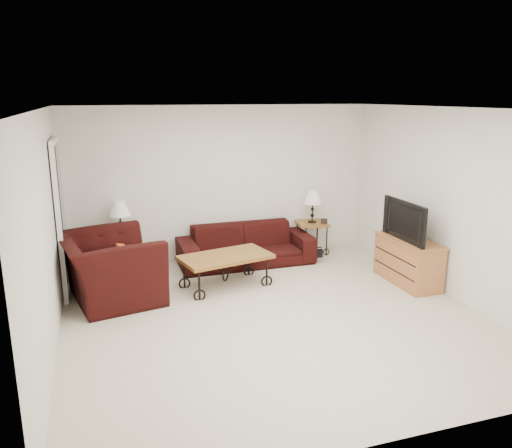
{
  "coord_description": "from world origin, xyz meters",
  "views": [
    {
      "loc": [
        -1.97,
        -5.45,
        2.64
      ],
      "look_at": [
        0.0,
        0.7,
        1.0
      ],
      "focal_mm": 35.55,
      "sensor_mm": 36.0,
      "label": 1
    }
  ],
  "objects_px": {
    "side_table_left": "(123,255)",
    "television": "(410,220)",
    "side_table_right": "(312,238)",
    "lamp_right": "(312,206)",
    "armchair": "(110,268)",
    "backpack": "(313,249)",
    "tv_stand": "(408,261)",
    "coffee_table": "(226,271)",
    "sofa": "(246,245)",
    "lamp_left": "(120,219)"
  },
  "relations": [
    {
      "from": "side_table_left",
      "to": "lamp_right",
      "type": "bearing_deg",
      "value": 0.0
    },
    {
      "from": "armchair",
      "to": "side_table_right",
      "type": "bearing_deg",
      "value": -84.53
    },
    {
      "from": "sofa",
      "to": "lamp_right",
      "type": "xyz_separation_m",
      "value": [
        1.23,
        0.18,
        0.51
      ]
    },
    {
      "from": "side_table_right",
      "to": "lamp_right",
      "type": "relative_size",
      "value": 1.0
    },
    {
      "from": "backpack",
      "to": "tv_stand",
      "type": "bearing_deg",
      "value": -37.9
    },
    {
      "from": "coffee_table",
      "to": "television",
      "type": "height_order",
      "value": "television"
    },
    {
      "from": "side_table_right",
      "to": "coffee_table",
      "type": "relative_size",
      "value": 0.44
    },
    {
      "from": "lamp_right",
      "to": "backpack",
      "type": "distance_m",
      "value": 0.76
    },
    {
      "from": "sofa",
      "to": "lamp_right",
      "type": "height_order",
      "value": "lamp_right"
    },
    {
      "from": "armchair",
      "to": "tv_stand",
      "type": "bearing_deg",
      "value": -111.13
    },
    {
      "from": "tv_stand",
      "to": "side_table_right",
      "type": "bearing_deg",
      "value": 113.51
    },
    {
      "from": "sofa",
      "to": "side_table_right",
      "type": "distance_m",
      "value": 1.25
    },
    {
      "from": "sofa",
      "to": "backpack",
      "type": "relative_size",
      "value": 5.16
    },
    {
      "from": "side_table_left",
      "to": "backpack",
      "type": "bearing_deg",
      "value": -8.02
    },
    {
      "from": "side_table_right",
      "to": "lamp_left",
      "type": "relative_size",
      "value": 0.99
    },
    {
      "from": "side_table_left",
      "to": "coffee_table",
      "type": "bearing_deg",
      "value": -38.43
    },
    {
      "from": "sofa",
      "to": "tv_stand",
      "type": "relative_size",
      "value": 1.97
    },
    {
      "from": "lamp_left",
      "to": "backpack",
      "type": "height_order",
      "value": "lamp_left"
    },
    {
      "from": "side_table_left",
      "to": "television",
      "type": "xyz_separation_m",
      "value": [
        3.87,
        -1.72,
        0.66
      ]
    },
    {
      "from": "television",
      "to": "lamp_right",
      "type": "bearing_deg",
      "value": -157.05
    },
    {
      "from": "coffee_table",
      "to": "tv_stand",
      "type": "height_order",
      "value": "tv_stand"
    },
    {
      "from": "lamp_left",
      "to": "backpack",
      "type": "distance_m",
      "value": 3.09
    },
    {
      "from": "sofa",
      "to": "side_table_right",
      "type": "height_order",
      "value": "sofa"
    },
    {
      "from": "side_table_right",
      "to": "television",
      "type": "xyz_separation_m",
      "value": [
        0.73,
        -1.72,
        0.66
      ]
    },
    {
      "from": "side_table_left",
      "to": "backpack",
      "type": "distance_m",
      "value": 3.02
    },
    {
      "from": "armchair",
      "to": "lamp_left",
      "type": "bearing_deg",
      "value": -23.4
    },
    {
      "from": "side_table_left",
      "to": "tv_stand",
      "type": "bearing_deg",
      "value": -23.84
    },
    {
      "from": "armchair",
      "to": "tv_stand",
      "type": "height_order",
      "value": "armchair"
    },
    {
      "from": "armchair",
      "to": "sofa",
      "type": "bearing_deg",
      "value": -79.72
    },
    {
      "from": "lamp_left",
      "to": "television",
      "type": "height_order",
      "value": "television"
    },
    {
      "from": "lamp_right",
      "to": "tv_stand",
      "type": "height_order",
      "value": "lamp_right"
    },
    {
      "from": "side_table_left",
      "to": "coffee_table",
      "type": "height_order",
      "value": "side_table_left"
    },
    {
      "from": "lamp_left",
      "to": "coffee_table",
      "type": "xyz_separation_m",
      "value": [
        1.35,
        -1.07,
        -0.6
      ]
    },
    {
      "from": "sofa",
      "to": "television",
      "type": "relative_size",
      "value": 2.2
    },
    {
      "from": "sofa",
      "to": "coffee_table",
      "type": "distance_m",
      "value": 1.06
    },
    {
      "from": "coffee_table",
      "to": "tv_stand",
      "type": "bearing_deg",
      "value": -14.34
    },
    {
      "from": "side_table_left",
      "to": "armchair",
      "type": "bearing_deg",
      "value": -101.69
    },
    {
      "from": "lamp_right",
      "to": "lamp_left",
      "type": "bearing_deg",
      "value": 180.0
    },
    {
      "from": "lamp_right",
      "to": "television",
      "type": "bearing_deg",
      "value": -67.05
    },
    {
      "from": "lamp_left",
      "to": "television",
      "type": "bearing_deg",
      "value": -23.95
    },
    {
      "from": "side_table_left",
      "to": "armchair",
      "type": "relative_size",
      "value": 0.41
    },
    {
      "from": "backpack",
      "to": "lamp_left",
      "type": "bearing_deg",
      "value": -170.65
    },
    {
      "from": "coffee_table",
      "to": "television",
      "type": "relative_size",
      "value": 1.28
    },
    {
      "from": "lamp_right",
      "to": "armchair",
      "type": "height_order",
      "value": "lamp_right"
    },
    {
      "from": "coffee_table",
      "to": "side_table_right",
      "type": "bearing_deg",
      "value": 30.79
    },
    {
      "from": "side_table_right",
      "to": "side_table_left",
      "type": "bearing_deg",
      "value": 180.0
    },
    {
      "from": "side_table_right",
      "to": "television",
      "type": "height_order",
      "value": "television"
    },
    {
      "from": "side_table_right",
      "to": "tv_stand",
      "type": "distance_m",
      "value": 1.88
    },
    {
      "from": "side_table_left",
      "to": "coffee_table",
      "type": "xyz_separation_m",
      "value": [
        1.35,
        -1.07,
        -0.05
      ]
    },
    {
      "from": "lamp_right",
      "to": "armchair",
      "type": "bearing_deg",
      "value": -162.82
    }
  ]
}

